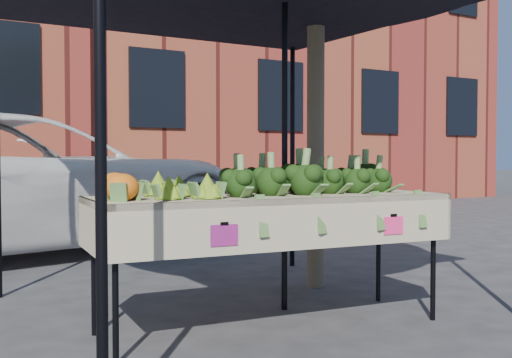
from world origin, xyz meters
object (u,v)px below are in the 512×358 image
object	(u,v)px
street_tree	(316,37)
canopy	(239,127)
table	(271,261)
vehicle	(19,4)

from	to	relation	value
street_tree	canopy	bearing A→B (deg)	-155.48
table	canopy	bearing A→B (deg)	90.72
table	street_tree	xyz separation A→B (m)	(1.03, 0.92, 1.76)
table	vehicle	xyz separation A→B (m)	(-0.85, 4.32, 2.53)
canopy	vehicle	world-z (taller)	vehicle
canopy	street_tree	size ratio (longest dim) A/B	0.71
canopy	table	bearing A→B (deg)	-89.28
table	vehicle	size ratio (longest dim) A/B	0.41
vehicle	street_tree	world-z (taller)	vehicle
table	vehicle	distance (m)	5.08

